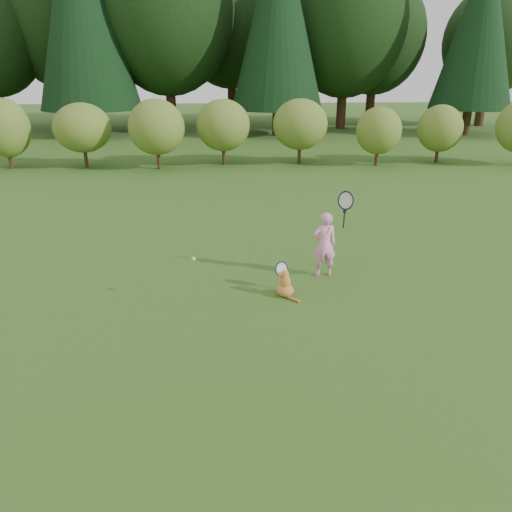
{
  "coord_description": "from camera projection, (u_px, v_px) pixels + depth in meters",
  "views": [
    {
      "loc": [
        -0.41,
        -7.44,
        3.86
      ],
      "look_at": [
        0.2,
        0.8,
        0.7
      ],
      "focal_mm": 35.0,
      "sensor_mm": 36.0,
      "label": 1
    }
  ],
  "objects": [
    {
      "name": "ground",
      "position": [
        248.0,
        312.0,
        8.34
      ],
      "size": [
        100.0,
        100.0,
        0.0
      ],
      "primitive_type": "plane",
      "color": "#2D5518",
      "rests_on": "ground"
    },
    {
      "name": "child",
      "position": [
        325.0,
        243.0,
        9.57
      ],
      "size": [
        0.72,
        0.45,
        1.92
      ],
      "rotation": [
        0.0,
        0.0,
        3.23
      ],
      "color": "#FF98CC",
      "rests_on": "ground"
    },
    {
      "name": "tennis_ball",
      "position": [
        193.0,
        259.0,
        8.4
      ],
      "size": [
        0.07,
        0.07,
        0.07
      ],
      "color": "#DAEB1B",
      "rests_on": "ground"
    },
    {
      "name": "cat",
      "position": [
        285.0,
        282.0,
        8.88
      ],
      "size": [
        0.45,
        0.72,
        0.68
      ],
      "rotation": [
        0.0,
        0.0,
        0.26
      ],
      "color": "#C95E26",
      "rests_on": "ground"
    },
    {
      "name": "shrub_row",
      "position": [
        229.0,
        131.0,
        19.95
      ],
      "size": [
        28.0,
        3.0,
        2.8
      ],
      "primitive_type": null,
      "color": "#546820",
      "rests_on": "ground"
    }
  ]
}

